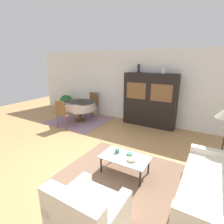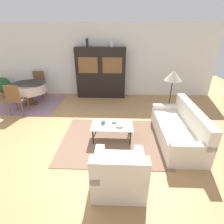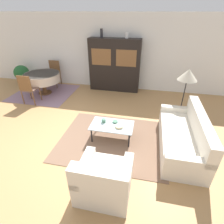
{
  "view_description": "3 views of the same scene",
  "coord_description": "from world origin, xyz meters",
  "views": [
    {
      "loc": [
        2.56,
        -2.58,
        2.31
      ],
      "look_at": [
        0.2,
        1.4,
        0.95
      ],
      "focal_mm": 28.0,
      "sensor_mm": 36.0,
      "label": 1
    },
    {
      "loc": [
        1.29,
        -3.36,
        2.52
      ],
      "look_at": [
        1.15,
        0.32,
        0.75
      ],
      "focal_mm": 28.0,
      "sensor_mm": 36.0,
      "label": 2
    },
    {
      "loc": [
        1.85,
        -3.0,
        2.74
      ],
      "look_at": [
        1.15,
        0.32,
        0.75
      ],
      "focal_mm": 28.0,
      "sensor_mm": 36.0,
      "label": 3
    }
  ],
  "objects": [
    {
      "name": "ground_plane",
      "position": [
        0.0,
        0.0,
        0.0
      ],
      "size": [
        14.0,
        14.0,
        0.0
      ],
      "primitive_type": "plane",
      "color": "tan"
    },
    {
      "name": "wall_back",
      "position": [
        0.0,
        3.63,
        1.35
      ],
      "size": [
        10.0,
        0.06,
        2.7
      ],
      "color": "white",
      "rests_on": "ground_plane"
    },
    {
      "name": "area_rug",
      "position": [
        1.18,
        0.26,
        0.01
      ],
      "size": [
        2.53,
        2.06,
        0.01
      ],
      "color": "brown",
      "rests_on": "ground_plane"
    },
    {
      "name": "dining_rug",
      "position": [
        -1.94,
        2.45,
        0.01
      ],
      "size": [
        2.13,
        1.97,
        0.01
      ],
      "color": "gray",
      "rests_on": "ground_plane"
    },
    {
      "name": "couch",
      "position": [
        2.77,
        0.32,
        0.31
      ],
      "size": [
        0.85,
        2.03,
        0.87
      ],
      "rotation": [
        0.0,
        0.0,
        1.57
      ],
      "color": "silver",
      "rests_on": "ground_plane"
    },
    {
      "name": "armchair",
      "position": [
        1.32,
        -1.15,
        0.31
      ],
      "size": [
        0.88,
        0.86,
        0.84
      ],
      "color": "silver",
      "rests_on": "ground_plane"
    },
    {
      "name": "coffee_table",
      "position": [
        1.15,
        0.32,
        0.36
      ],
      "size": [
        1.0,
        0.58,
        0.39
      ],
      "color": "black",
      "rests_on": "area_rug"
    },
    {
      "name": "display_cabinet",
      "position": [
        0.6,
        3.37,
        0.95
      ],
      "size": [
        1.88,
        0.43,
        1.9
      ],
      "color": "black",
      "rests_on": "ground_plane"
    },
    {
      "name": "dining_table",
      "position": [
        -1.9,
        2.44,
        0.62
      ],
      "size": [
        1.27,
        1.27,
        0.76
      ],
      "color": "brown",
      "rests_on": "dining_rug"
    },
    {
      "name": "dining_chair_near",
      "position": [
        -1.9,
        1.58,
        0.57
      ],
      "size": [
        0.44,
        0.44,
        0.99
      ],
      "color": "brown",
      "rests_on": "dining_rug"
    },
    {
      "name": "dining_chair_far",
      "position": [
        -1.9,
        3.3,
        0.57
      ],
      "size": [
        0.44,
        0.44,
        0.99
      ],
      "rotation": [
        0.0,
        0.0,
        3.14
      ],
      "color": "brown",
      "rests_on": "dining_rug"
    },
    {
      "name": "floor_lamp",
      "position": [
        2.89,
        1.77,
        1.23
      ],
      "size": [
        0.51,
        0.51,
        1.42
      ],
      "color": "black",
      "rests_on": "ground_plane"
    },
    {
      "name": "cup",
      "position": [
        0.93,
        0.39,
        0.44
      ],
      "size": [
        0.1,
        0.1,
        0.09
      ],
      "color": "#4C7A60",
      "rests_on": "coffee_table"
    },
    {
      "name": "bowl",
      "position": [
        1.33,
        0.26,
        0.42
      ],
      "size": [
        0.18,
        0.18,
        0.04
      ],
      "color": "tan",
      "rests_on": "coffee_table"
    },
    {
      "name": "bowl_small",
      "position": [
        1.2,
        0.45,
        0.41
      ],
      "size": [
        0.13,
        0.13,
        0.03
      ],
      "color": "#4C7A60",
      "rests_on": "coffee_table"
    },
    {
      "name": "vase_tall",
      "position": [
        0.13,
        3.37,
        2.05
      ],
      "size": [
        0.09,
        0.09,
        0.29
      ],
      "color": "#232328",
      "rests_on": "display_cabinet"
    },
    {
      "name": "vase_short",
      "position": [
        1.01,
        3.37,
        1.99
      ],
      "size": [
        0.11,
        0.11,
        0.18
      ],
      "color": "white",
      "rests_on": "display_cabinet"
    },
    {
      "name": "potted_plant",
      "position": [
        -3.26,
        3.1,
        0.48
      ],
      "size": [
        0.6,
        0.6,
        0.81
      ],
      "color": "#93664C",
      "rests_on": "ground_plane"
    }
  ]
}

